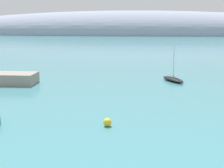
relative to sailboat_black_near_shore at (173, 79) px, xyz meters
The scene contains 3 objects.
distant_ridge 215.21m from the sailboat_black_near_shore, 95.13° to the left, with size 386.26×66.14×41.68m, color #8E99AD.
sailboat_black_near_shore is the anchor object (origin of this frame).
mooring_buoy_yellow 26.59m from the sailboat_black_near_shore, 109.75° to the right, with size 0.86×0.86×0.86m, color yellow.
Camera 1 is at (3.03, -13.49, 10.38)m, focal length 47.97 mm.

